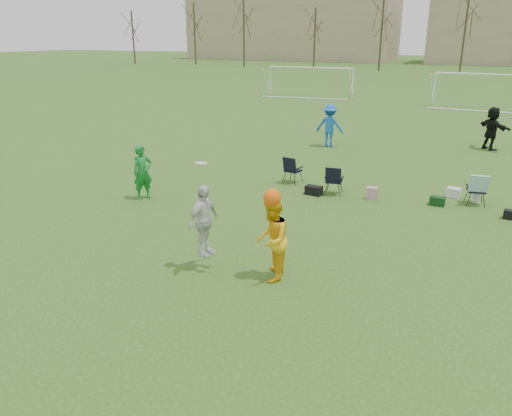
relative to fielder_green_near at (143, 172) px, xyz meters
The scene contains 9 objects.
ground 7.35m from the fielder_green_near, 38.11° to the right, with size 260.00×260.00×0.00m, color #2D581B.
fielder_green_near is the anchor object (origin of this frame).
fielder_blue 10.78m from the fielder_green_near, 72.82° to the left, with size 1.29×0.74×2.00m, color blue.
fielder_black 16.34m from the fielder_green_near, 51.39° to the left, with size 1.83×0.58×1.97m, color black.
center_contest 6.52m from the fielder_green_near, 33.28° to the right, with size 2.27×1.23×2.52m.
sideline_setup 9.48m from the fielder_green_near, 20.96° to the left, with size 9.34×2.01×1.83m.
goal_left 29.82m from the fielder_green_near, 98.21° to the left, with size 7.39×0.76×2.46m.
goal_mid 29.19m from the fielder_green_near, 70.49° to the left, with size 7.40×0.63×2.46m.
tree_line 65.75m from the fielder_green_near, 84.77° to the left, with size 110.28×3.28×11.40m.
Camera 1 is at (4.03, -8.14, 5.10)m, focal length 35.00 mm.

